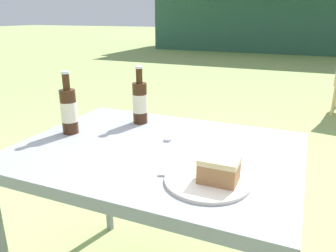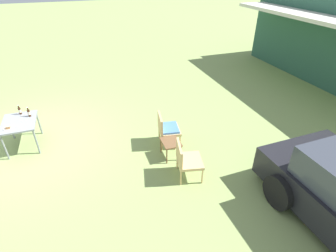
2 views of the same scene
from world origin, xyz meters
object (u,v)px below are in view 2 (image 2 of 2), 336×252
object	(u,v)px
garden_side_table	(171,143)
cola_bottle_far	(20,111)
cake_on_plate	(8,127)
patio_table	(19,124)
wicker_chair_cushioned	(167,128)
wicker_chair_plain	(186,159)
cola_bottle_near	(29,113)

from	to	relation	value
garden_side_table	cola_bottle_far	size ratio (longest dim) A/B	1.95
cake_on_plate	patio_table	bearing A→B (deg)	145.66
patio_table	cola_bottle_far	distance (m)	0.41
wicker_chair_cushioned	patio_table	world-z (taller)	wicker_chair_cushioned
patio_table	cake_on_plate	xyz separation A→B (m)	(0.25, -0.17, 0.09)
garden_side_table	cola_bottle_far	bearing A→B (deg)	-121.28
wicker_chair_cushioned	cola_bottle_far	bearing A→B (deg)	76.14
wicker_chair_cushioned	garden_side_table	bearing A→B (deg)	-179.75
wicker_chair_plain	cola_bottle_near	distance (m)	3.98
garden_side_table	patio_table	distance (m)	3.62
wicker_chair_cushioned	cola_bottle_far	world-z (taller)	cola_bottle_far
cake_on_plate	cola_bottle_near	bearing A→B (deg)	137.50
garden_side_table	cola_bottle_near	xyz separation A→B (m)	(-1.77, -3.02, 0.42)
wicker_chair_plain	cake_on_plate	bearing A→B (deg)	72.03
patio_table	cola_bottle_far	world-z (taller)	cola_bottle_far
patio_table	cola_bottle_near	world-z (taller)	cola_bottle_near
wicker_chair_plain	cola_bottle_far	size ratio (longest dim) A/B	3.27
patio_table	cola_bottle_near	size ratio (longest dim) A/B	3.98
cola_bottle_far	garden_side_table	bearing A→B (deg)	58.72
wicker_chair_plain	cake_on_plate	distance (m)	4.06
wicker_chair_cushioned	cola_bottle_far	size ratio (longest dim) A/B	3.27
wicker_chair_cushioned	cake_on_plate	bearing A→B (deg)	86.63
cake_on_plate	cola_bottle_near	xyz separation A→B (m)	(-0.44, 0.40, 0.07)
patio_table	cola_bottle_near	xyz separation A→B (m)	(-0.19, 0.23, 0.16)
garden_side_table	cola_bottle_near	distance (m)	3.52
wicker_chair_plain	cola_bottle_near	size ratio (longest dim) A/B	3.27
wicker_chair_cushioned	patio_table	distance (m)	3.50
wicker_chair_cushioned	wicker_chair_plain	bearing A→B (deg)	-171.30
wicker_chair_plain	garden_side_table	distance (m)	0.74
wicker_chair_cushioned	garden_side_table	distance (m)	0.54
wicker_chair_cushioned	cake_on_plate	world-z (taller)	wicker_chair_cushioned
wicker_chair_plain	patio_table	bearing A→B (deg)	67.68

